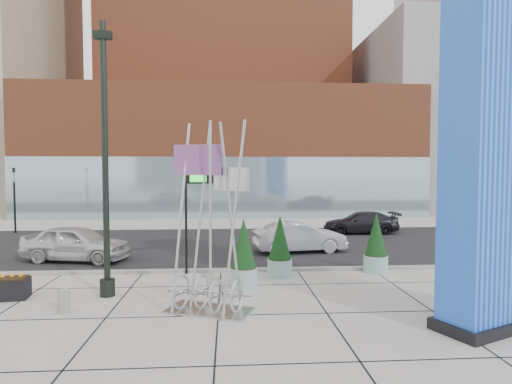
{
  "coord_description": "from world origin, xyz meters",
  "views": [
    {
      "loc": [
        1.28,
        -12.47,
        3.97
      ],
      "look_at": [
        2.23,
        2.0,
        3.21
      ],
      "focal_mm": 30.0,
      "sensor_mm": 36.0,
      "label": 1
    }
  ],
  "objects": [
    {
      "name": "ground",
      "position": [
        0.0,
        0.0,
        0.0
      ],
      "size": [
        160.0,
        160.0,
        0.0
      ],
      "primitive_type": "plane",
      "color": "#9E9991",
      "rests_on": "ground"
    },
    {
      "name": "street_asphalt",
      "position": [
        0.0,
        10.0,
        0.01
      ],
      "size": [
        80.0,
        12.0,
        0.02
      ],
      "primitive_type": "cube",
      "color": "black",
      "rests_on": "ground"
    },
    {
      "name": "curb_edge",
      "position": [
        0.0,
        4.0,
        0.06
      ],
      "size": [
        80.0,
        0.3,
        0.12
      ],
      "primitive_type": "cube",
      "color": "gray",
      "rests_on": "ground"
    },
    {
      "name": "tower_podium",
      "position": [
        1.0,
        27.0,
        5.5
      ],
      "size": [
        34.0,
        10.0,
        11.0
      ],
      "primitive_type": "cube",
      "color": "brown",
      "rests_on": "ground"
    },
    {
      "name": "tower_glass_front",
      "position": [
        1.0,
        22.2,
        2.5
      ],
      "size": [
        34.0,
        0.6,
        5.0
      ],
      "primitive_type": "cube",
      "color": "#8CA5B2",
      "rests_on": "ground"
    },
    {
      "name": "building_grey_parking",
      "position": [
        26.0,
        32.0,
        9.0
      ],
      "size": [
        20.0,
        18.0,
        18.0
      ],
      "primitive_type": "cube",
      "color": "slate",
      "rests_on": "ground"
    },
    {
      "name": "building_pale_office",
      "position": [
        36.0,
        48.0,
        27.5
      ],
      "size": [
        16.0,
        16.0,
        55.0
      ],
      "primitive_type": "cube",
      "color": "#B2B7BC",
      "rests_on": "ground"
    },
    {
      "name": "blue_pylon",
      "position": [
        7.89,
        -2.27,
        4.85
      ],
      "size": [
        3.29,
        2.44,
        10.03
      ],
      "rotation": [
        0.0,
        0.0,
        0.42
      ],
      "color": "#0C32B7",
      "rests_on": "ground"
    },
    {
      "name": "lamp_post",
      "position": [
        -2.52,
        1.07,
        3.48
      ],
      "size": [
        0.54,
        0.47,
        8.5
      ],
      "rotation": [
        0.0,
        0.0,
        0.04
      ],
      "color": "black",
      "rests_on": "ground"
    },
    {
      "name": "public_art_sculpture",
      "position": [
        0.76,
        -0.65,
        1.39
      ],
      "size": [
        2.6,
        1.94,
        5.31
      ],
      "rotation": [
        0.0,
        0.0,
        -0.37
      ],
      "color": "#BABEBF",
      "rests_on": "ground"
    },
    {
      "name": "concrete_bollard",
      "position": [
        -3.27,
        -0.48,
        0.32
      ],
      "size": [
        0.33,
        0.33,
        0.65
      ],
      "primitive_type": "cylinder",
      "color": "gray",
      "rests_on": "ground"
    },
    {
      "name": "overhead_street_sign",
      "position": [
        0.35,
        3.8,
        3.35
      ],
      "size": [
        1.8,
        0.72,
        3.9
      ],
      "rotation": [
        0.0,
        0.0,
        0.31
      ],
      "color": "black",
      "rests_on": "ground"
    },
    {
      "name": "round_planter_east",
      "position": [
        7.0,
        3.6,
        1.1
      ],
      "size": [
        0.93,
        0.93,
        2.33
      ],
      "color": "#85B4A9",
      "rests_on": "ground"
    },
    {
      "name": "round_planter_mid",
      "position": [
        3.2,
        3.17,
        1.09
      ],
      "size": [
        0.92,
        0.92,
        2.31
      ],
      "color": "#85B4A9",
      "rests_on": "ground"
    },
    {
      "name": "round_planter_west",
      "position": [
        1.8,
        1.8,
        1.12
      ],
      "size": [
        0.94,
        0.94,
        2.36
      ],
      "color": "#85B4A9",
      "rests_on": "ground"
    },
    {
      "name": "box_planter_north",
      "position": [
        -5.62,
        0.92,
        0.36
      ],
      "size": [
        1.52,
        0.91,
        0.79
      ],
      "rotation": [
        0.0,
        0.0,
        0.14
      ],
      "color": "black",
      "rests_on": "ground"
    },
    {
      "name": "car_white_west",
      "position": [
        -5.3,
        6.37,
        0.78
      ],
      "size": [
        4.84,
        2.72,
        1.55
      ],
      "primitive_type": "imported",
      "rotation": [
        0.0,
        0.0,
        1.37
      ],
      "color": "silver",
      "rests_on": "ground"
    },
    {
      "name": "car_silver_mid",
      "position": [
        4.7,
        7.7,
        0.72
      ],
      "size": [
        4.58,
        2.18,
        1.45
      ],
      "primitive_type": "imported",
      "rotation": [
        0.0,
        0.0,
        1.72
      ],
      "color": "#B3B5BC",
      "rests_on": "ground"
    },
    {
      "name": "car_dark_east",
      "position": [
        9.53,
        13.49,
        0.67
      ],
      "size": [
        4.67,
        2.01,
        1.34
      ],
      "primitive_type": "imported",
      "rotation": [
        0.0,
        0.0,
        -1.6
      ],
      "color": "black",
      "rests_on": "ground"
    },
    {
      "name": "traffic_signal",
      "position": [
        -12.0,
        15.0,
        2.3
      ],
      "size": [
        0.15,
        0.18,
        4.1
      ],
      "color": "black",
      "rests_on": "ground"
    }
  ]
}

